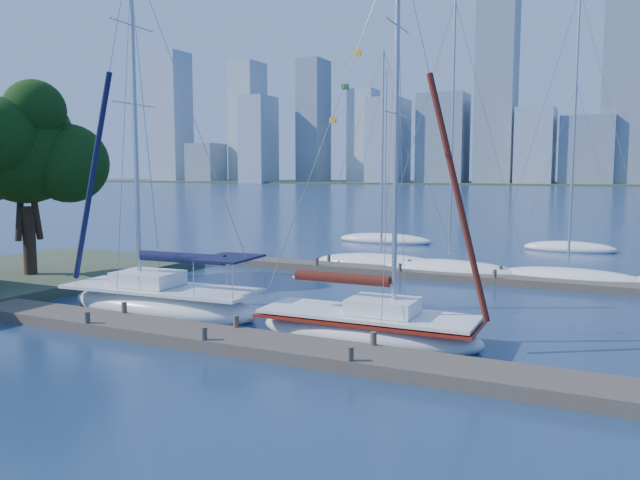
% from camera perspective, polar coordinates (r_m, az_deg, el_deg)
% --- Properties ---
extents(ground, '(700.00, 700.00, 0.00)m').
position_cam_1_polar(ground, '(21.00, -9.04, -9.47)').
color(ground, '#17294A').
rests_on(ground, ground).
extents(near_dock, '(26.00, 2.00, 0.40)m').
position_cam_1_polar(near_dock, '(20.94, -9.05, -8.94)').
color(near_dock, '#4A4036').
rests_on(near_dock, ground).
extents(far_dock, '(30.00, 1.80, 0.36)m').
position_cam_1_polar(far_dock, '(34.36, 9.33, -3.04)').
color(far_dock, '#4A4036').
rests_on(far_dock, ground).
extents(far_shore, '(800.00, 100.00, 1.50)m').
position_cam_1_polar(far_shore, '(336.76, 24.12, 4.68)').
color(far_shore, '#38472D').
rests_on(far_shore, ground).
extents(tree, '(7.44, 6.79, 10.09)m').
position_cam_1_polar(tree, '(34.56, -25.38, 7.59)').
color(tree, black).
rests_on(tree, ground).
extents(sailboat_navy, '(9.06, 3.42, 14.94)m').
position_cam_1_polar(sailboat_navy, '(26.00, -14.35, -3.96)').
color(sailboat_navy, white).
rests_on(sailboat_navy, ground).
extents(sailboat_maroon, '(7.98, 2.77, 13.46)m').
position_cam_1_polar(sailboat_maroon, '(21.21, 4.41, -6.20)').
color(sailboat_maroon, white).
rests_on(sailboat_maroon, ground).
extents(bg_boat_1, '(8.57, 3.61, 13.02)m').
position_cam_1_polar(bg_boat_1, '(37.27, 5.62, -2.12)').
color(bg_boat_1, white).
rests_on(bg_boat_1, ground).
extents(bg_boat_2, '(8.09, 3.91, 15.09)m').
position_cam_1_polar(bg_boat_2, '(35.17, 11.73, -2.66)').
color(bg_boat_2, white).
rests_on(bg_boat_2, ground).
extents(bg_boat_3, '(8.00, 3.94, 14.92)m').
position_cam_1_polar(bg_boat_3, '(34.49, 21.71, -3.19)').
color(bg_boat_3, white).
rests_on(bg_boat_3, ground).
extents(bg_boat_6, '(8.10, 4.09, 14.13)m').
position_cam_1_polar(bg_boat_6, '(50.79, 5.94, 0.08)').
color(bg_boat_6, white).
rests_on(bg_boat_6, ground).
extents(bg_boat_7, '(6.60, 2.97, 12.12)m').
position_cam_1_polar(bg_boat_7, '(48.51, 21.87, -0.64)').
color(bg_boat_7, white).
rests_on(bg_boat_7, ground).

